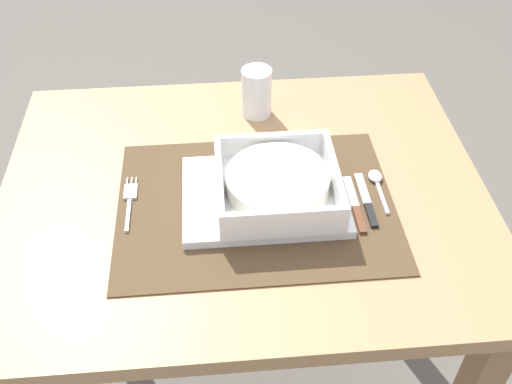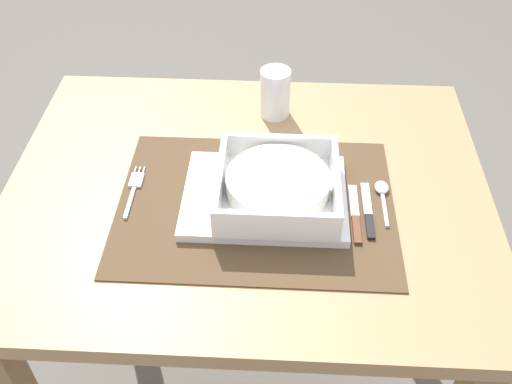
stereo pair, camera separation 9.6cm
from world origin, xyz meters
TOP-DOWN VIEW (x-y plane):
  - dining_table at (0.00, 0.00)m, footprint 0.84×0.67m
  - placemat at (0.02, -0.05)m, footprint 0.46×0.35m
  - serving_plate at (0.03, -0.04)m, footprint 0.27×0.20m
  - porridge_bowl at (0.05, -0.04)m, footprint 0.20×0.20m
  - fork at (-0.19, -0.02)m, footprint 0.02×0.13m
  - spoon at (0.23, -0.01)m, footprint 0.02×0.11m
  - butter_knife at (0.20, -0.06)m, footprint 0.01×0.13m
  - bread_knife at (0.18, -0.07)m, footprint 0.01×0.13m
  - drinking_glass at (0.04, 0.22)m, footprint 0.06×0.06m

SIDE VIEW (x-z plane):
  - dining_table at x=0.00m, z-range 0.24..0.96m
  - placemat at x=0.02m, z-range 0.72..0.72m
  - fork at x=-0.19m, z-range 0.72..0.73m
  - butter_knife at x=0.20m, z-range 0.72..0.73m
  - bread_knife at x=0.18m, z-range 0.72..0.73m
  - spoon at x=0.23m, z-range 0.72..0.73m
  - serving_plate at x=0.03m, z-range 0.72..0.74m
  - porridge_bowl at x=0.05m, z-range 0.73..0.79m
  - drinking_glass at x=0.04m, z-range 0.71..0.81m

